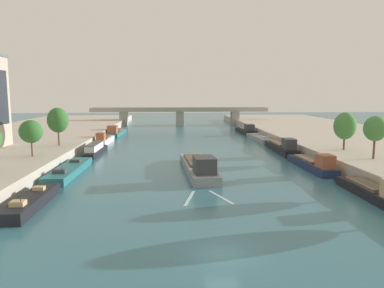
{
  "coord_description": "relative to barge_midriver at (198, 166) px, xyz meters",
  "views": [
    {
      "loc": [
        -3.74,
        -25.43,
        11.75
      ],
      "look_at": [
        0.0,
        36.45,
        3.18
      ],
      "focal_mm": 34.42,
      "sensor_mm": 36.0,
      "label": 1
    }
  ],
  "objects": [
    {
      "name": "moored_boat_right_midway",
      "position": [
        18.13,
        53.31,
        -0.08
      ],
      "size": [
        3.6,
        15.49,
        3.09
      ],
      "color": "black",
      "rests_on": "ground"
    },
    {
      "name": "moored_boat_right_downstream",
      "position": [
        17.92,
        1.46,
        -0.1
      ],
      "size": [
        3.01,
        14.81,
        3.06
      ],
      "color": "#1E284C",
      "rests_on": "ground"
    },
    {
      "name": "ground_plane",
      "position": [
        -0.45,
        -27.91,
        -1.01
      ],
      "size": [
        400.0,
        400.0,
        0.0
      ],
      "primitive_type": "plane",
      "color": "#336675"
    },
    {
      "name": "tree_left_far",
      "position": [
        -24.87,
        15.99,
        5.78
      ],
      "size": [
        3.85,
        3.85,
        7.04
      ],
      "color": "brown",
      "rests_on": "quay_left"
    },
    {
      "name": "moored_boat_left_second",
      "position": [
        -18.61,
        -15.31,
        -0.39
      ],
      "size": [
        2.47,
        12.44,
        2.3
      ],
      "color": "black",
      "rests_on": "ground"
    },
    {
      "name": "bridge_far",
      "position": [
        -0.45,
        83.72,
        3.17
      ],
      "size": [
        65.45,
        4.4,
        6.48
      ],
      "color": "#9E998E",
      "rests_on": "ground"
    },
    {
      "name": "quay_right",
      "position": [
        38.28,
        27.09,
        0.02
      ],
      "size": [
        36.0,
        170.0,
        2.08
      ],
      "primitive_type": "cube",
      "color": "#B7AD9E",
      "rests_on": "ground"
    },
    {
      "name": "quay_left",
      "position": [
        -39.17,
        27.09,
        0.02
      ],
      "size": [
        36.0,
        170.0,
        2.08
      ],
      "primitive_type": "cube",
      "color": "#B7AD9E",
      "rests_on": "ground"
    },
    {
      "name": "tree_right_far",
      "position": [
        25.74,
        7.69,
        5.18
      ],
      "size": [
        3.75,
        3.75,
        6.45
      ],
      "color": "brown",
      "rests_on": "quay_right"
    },
    {
      "name": "tree_left_distant",
      "position": [
        -25.36,
        3.85,
        4.92
      ],
      "size": [
        3.5,
        3.5,
        5.63
      ],
      "color": "brown",
      "rests_on": "quay_left"
    },
    {
      "name": "moored_boat_left_downstream",
      "position": [
        -19.0,
        0.74,
        -0.44
      ],
      "size": [
        3.32,
        16.79,
        2.2
      ],
      "color": "#23666B",
      "rests_on": "ground"
    },
    {
      "name": "wake_behind_barge",
      "position": [
        -0.25,
        -13.08,
        -1.0
      ],
      "size": [
        5.59,
        6.07,
        0.03
      ],
      "color": "#A5D1DB",
      "rests_on": "ground"
    },
    {
      "name": "barge_midriver",
      "position": [
        0.0,
        0.0,
        0.0
      ],
      "size": [
        4.86,
        20.36,
        3.41
      ],
      "color": "gray",
      "rests_on": "ground"
    },
    {
      "name": "moored_boat_right_upstream",
      "position": [
        18.21,
        37.1,
        -0.45
      ],
      "size": [
        3.44,
        16.13,
        2.18
      ],
      "color": "gray",
      "rests_on": "ground"
    },
    {
      "name": "moored_boat_left_far",
      "position": [
        -19.57,
        33.26,
        -0.08
      ],
      "size": [
        2.75,
        12.97,
        3.0
      ],
      "color": "silver",
      "rests_on": "ground"
    },
    {
      "name": "tree_right_by_lamp",
      "position": [
        26.01,
        -1.18,
        5.55
      ],
      "size": [
        3.34,
        3.34,
        6.37
      ],
      "color": "brown",
      "rests_on": "quay_right"
    },
    {
      "name": "moored_boat_right_end",
      "position": [
        18.21,
        18.45,
        0.0
      ],
      "size": [
        3.14,
        16.76,
        3.34
      ],
      "color": "black",
      "rests_on": "ground"
    },
    {
      "name": "moored_boat_right_near",
      "position": [
        18.59,
        -14.66,
        -0.13
      ],
      "size": [
        2.71,
        13.53,
        2.99
      ],
      "color": "black",
      "rests_on": "ground"
    },
    {
      "name": "moored_boat_left_end",
      "position": [
        -18.66,
        17.9,
        -0.07
      ],
      "size": [
        2.56,
        13.55,
        2.25
      ],
      "color": "black",
      "rests_on": "ground"
    },
    {
      "name": "moored_boat_left_gap_after",
      "position": [
        -19.42,
        50.76,
        -0.09
      ],
      "size": [
        4.01,
        16.27,
        3.15
      ],
      "color": "#23666B",
      "rests_on": "ground"
    }
  ]
}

